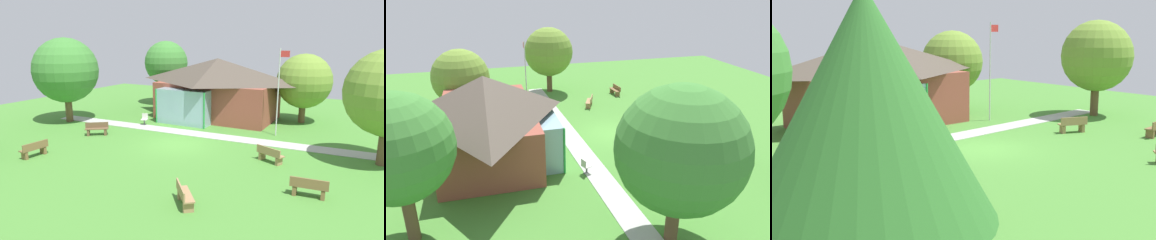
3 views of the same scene
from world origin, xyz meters
The scene contains 14 objects.
ground_plane centered at (0.00, 0.00, 0.00)m, with size 44.00×44.00×0.00m, color #478433.
pavilion centered at (-1.00, 7.77, 2.50)m, with size 10.00×6.92×4.79m.
footpath centered at (0.00, 2.68, 0.01)m, with size 23.79×1.30×0.03m, color #ADADA8.
flagpole centered at (4.75, 4.86, 3.14)m, with size 0.64×0.08×5.70m.
bench_mid_left centered at (-5.84, -0.69, 0.40)m, with size 1.46×1.26×0.84m.
bench_lawn_far_right centered at (8.28, -3.61, 0.40)m, with size 1.53×0.57×0.84m.
bench_front_right centered at (4.19, -6.61, 0.40)m, with size 1.31×1.42×0.84m.
bench_mid_right centered at (5.78, -0.39, 0.40)m, with size 1.55×1.01×0.84m.
bench_front_left centered at (-5.76, -5.55, 0.40)m, with size 0.55×1.53×0.84m.
patio_chair_west centered at (-4.67, 3.08, 0.42)m, with size 0.55×0.55×0.86m.
tree_behind_pavilion_left centered at (-7.82, 11.16, 4.02)m, with size 4.16×4.16×6.12m.
tree_east_hedge centered at (10.89, 1.95, 3.68)m, with size 4.35×4.35×5.87m.
tree_west_hedge centered at (-10.52, 1.28, 3.95)m, with size 4.86×4.86×6.40m.
tree_behind_pavilion_right centered at (5.49, 9.44, 3.18)m, with size 4.08×4.08×5.23m.
Camera 2 is at (-20.62, 7.93, 9.64)m, focal length 33.15 mm.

